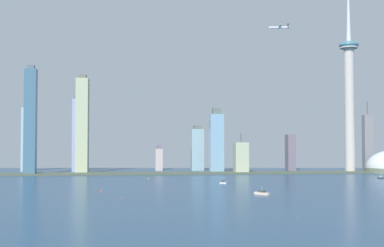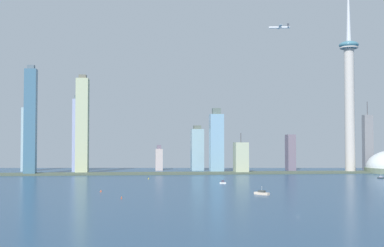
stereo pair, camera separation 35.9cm
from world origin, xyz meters
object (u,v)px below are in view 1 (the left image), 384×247
(skyscraper_8, at_px, (368,142))
(boat_0, at_px, (262,193))
(channel_buoy_2, at_px, (148,178))
(boat_1, at_px, (223,182))
(skyscraper_6, at_px, (30,121))
(skyscraper_9, at_px, (241,158))
(observation_tower, at_px, (349,85))
(channel_buoy_1, at_px, (122,197))
(skyscraper_3, at_px, (82,125))
(channel_buoy_0, at_px, (101,191))
(skyscraper_0, at_px, (27,138))
(skyscraper_2, at_px, (197,149))
(skyscraper_7, at_px, (159,159))
(skyscraper_4, at_px, (216,142))
(boat_2, at_px, (381,178))
(skyscraper_1, at_px, (290,152))
(airplane, at_px, (279,27))
(skyscraper_5, at_px, (76,135))

(skyscraper_8, height_order, boat_0, skyscraper_8)
(channel_buoy_2, bearing_deg, boat_1, -42.23)
(skyscraper_6, distance_m, skyscraper_9, 357.44)
(observation_tower, height_order, channel_buoy_1, observation_tower)
(skyscraper_3, relative_size, skyscraper_6, 0.94)
(channel_buoy_2, bearing_deg, channel_buoy_0, -106.92)
(skyscraper_3, distance_m, channel_buoy_1, 391.55)
(skyscraper_0, relative_size, skyscraper_6, 0.70)
(skyscraper_2, distance_m, skyscraper_7, 74.97)
(skyscraper_4, bearing_deg, boat_2, -35.81)
(skyscraper_1, bearing_deg, skyscraper_0, 176.79)
(skyscraper_8, bearing_deg, skyscraper_1, 177.54)
(skyscraper_1, height_order, airplane, airplane)
(skyscraper_1, height_order, channel_buoy_0, skyscraper_1)
(skyscraper_9, distance_m, boat_2, 230.86)
(channel_buoy_1, bearing_deg, boat_2, 30.46)
(skyscraper_5, xyz_separation_m, skyscraper_9, (289.01, -70.98, -40.46))
(skyscraper_7, xyz_separation_m, boat_1, (73.11, -299.14, -20.08))
(skyscraper_2, xyz_separation_m, boat_2, (247.21, -225.28, -38.83))
(skyscraper_4, bearing_deg, observation_tower, -4.42)
(skyscraper_2, xyz_separation_m, channel_buoy_0, (-146.87, -375.95, -38.99))
(skyscraper_3, distance_m, channel_buoy_2, 191.29)
(skyscraper_1, relative_size, boat_1, 7.93)
(skyscraper_0, bearing_deg, boat_2, -22.53)
(channel_buoy_1, bearing_deg, skyscraper_7, 83.71)
(skyscraper_4, relative_size, boat_1, 13.27)
(skyscraper_1, distance_m, boat_1, 320.04)
(skyscraper_6, xyz_separation_m, channel_buoy_1, (163.59, -346.94, -86.60))
(airplane, bearing_deg, boat_2, 158.06)
(skyscraper_7, relative_size, boat_0, 3.10)
(skyscraper_9, height_order, channel_buoy_1, skyscraper_9)
(channel_buoy_1, bearing_deg, skyscraper_9, 62.29)
(skyscraper_0, height_order, skyscraper_3, skyscraper_3)
(skyscraper_3, distance_m, channel_buoy_0, 323.45)
(skyscraper_1, relative_size, skyscraper_7, 1.41)
(skyscraper_8, bearing_deg, skyscraper_3, -175.45)
(skyscraper_5, bearing_deg, boat_2, -24.36)
(skyscraper_0, distance_m, skyscraper_4, 348.49)
(skyscraper_3, xyz_separation_m, skyscraper_7, (133.35, 80.15, -60.49))
(channel_buoy_0, bearing_deg, skyscraper_5, 101.74)
(skyscraper_5, relative_size, airplane, 4.07)
(observation_tower, relative_size, boat_1, 42.69)
(boat_0, relative_size, airplane, 0.46)
(skyscraper_1, bearing_deg, channel_buoy_2, -145.93)
(boat_0, xyz_separation_m, channel_buoy_2, (-113.54, 219.60, -0.54))
(skyscraper_5, relative_size, skyscraper_7, 2.88)
(observation_tower, xyz_separation_m, boat_0, (-242.63, -336.17, -152.22))
(skyscraper_6, xyz_separation_m, boat_2, (532.51, -130.01, -86.64))
(skyscraper_2, height_order, skyscraper_5, skyscraper_5)
(observation_tower, height_order, skyscraper_3, observation_tower)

